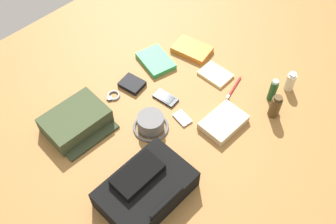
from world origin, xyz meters
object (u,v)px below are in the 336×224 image
(wristwatch, at_px, (113,96))
(folded_towel, at_px, (223,122))
(media_player, at_px, (182,118))
(travel_guidebook, at_px, (156,61))
(paperback_novel, at_px, (192,50))
(backpack, at_px, (146,188))
(notepad, at_px, (215,74))
(toothbrush, at_px, (233,90))
(toiletry_pouch, at_px, (76,121))
(bucket_hat, at_px, (151,123))
(cell_phone, at_px, (166,98))
(wallet, at_px, (132,84))
(shampoo_bottle, at_px, (273,90))
(lotion_bottle, at_px, (290,82))
(cologne_bottle, at_px, (275,106))

(wristwatch, distance_m, folded_towel, 0.54)
(media_player, height_order, wristwatch, same)
(travel_guidebook, xyz_separation_m, folded_towel, (0.06, 0.50, 0.01))
(travel_guidebook, bearing_deg, paperback_novel, 158.06)
(backpack, distance_m, notepad, 0.72)
(media_player, relative_size, toothbrush, 0.54)
(notepad, bearing_deg, toiletry_pouch, -21.16)
(wristwatch, bearing_deg, backpack, 63.93)
(bucket_hat, distance_m, travel_guidebook, 0.41)
(cell_phone, bearing_deg, notepad, 166.02)
(travel_guidebook, xyz_separation_m, toothbrush, (-0.13, 0.40, -0.00))
(toiletry_pouch, bearing_deg, notepad, 160.61)
(toiletry_pouch, height_order, bucket_hat, toiletry_pouch)
(bucket_hat, bearing_deg, toiletry_pouch, -46.39)
(travel_guidebook, distance_m, notepad, 0.31)
(travel_guidebook, height_order, cell_phone, travel_guidebook)
(wristwatch, bearing_deg, wallet, 173.39)
(backpack, distance_m, wallet, 0.59)
(cell_phone, bearing_deg, travel_guidebook, -123.15)
(wallet, xyz_separation_m, folded_towel, (-0.13, 0.47, 0.01))
(travel_guidebook, bearing_deg, shampoo_bottle, 111.25)
(backpack, distance_m, wristwatch, 0.54)
(travel_guidebook, distance_m, toothbrush, 0.42)
(shampoo_bottle, bearing_deg, toothbrush, -61.00)
(lotion_bottle, bearing_deg, folded_towel, -12.35)
(paperback_novel, height_order, toothbrush, paperback_novel)
(bucket_hat, height_order, travel_guidebook, bucket_hat)
(wallet, bearing_deg, media_player, 84.40)
(bucket_hat, distance_m, shampoo_bottle, 0.59)
(bucket_hat, relative_size, folded_towel, 0.81)
(toothbrush, height_order, notepad, toothbrush)
(wristwatch, height_order, folded_towel, folded_towel)
(toiletry_pouch, height_order, cell_phone, toiletry_pouch)
(media_player, bearing_deg, paperback_novel, -142.97)
(paperback_novel, relative_size, notepad, 1.43)
(travel_guidebook, height_order, media_player, travel_guidebook)
(cell_phone, distance_m, toothbrush, 0.33)
(toiletry_pouch, relative_size, notepad, 1.87)
(wristwatch, bearing_deg, folded_towel, 117.10)
(shampoo_bottle, distance_m, wallet, 0.67)
(toiletry_pouch, height_order, media_player, toiletry_pouch)
(wallet, distance_m, notepad, 0.42)
(paperback_novel, xyz_separation_m, wristwatch, (0.49, -0.06, -0.01))
(cologne_bottle, relative_size, toothbrush, 0.74)
(paperback_novel, height_order, wallet, paperback_novel)
(media_player, xyz_separation_m, wallet, (0.03, -0.31, 0.01))
(lotion_bottle, distance_m, toothbrush, 0.28)
(notepad, relative_size, folded_towel, 0.75)
(cologne_bottle, xyz_separation_m, toothbrush, (0.02, -0.22, -0.05))
(lotion_bottle, bearing_deg, cell_phone, -38.89)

